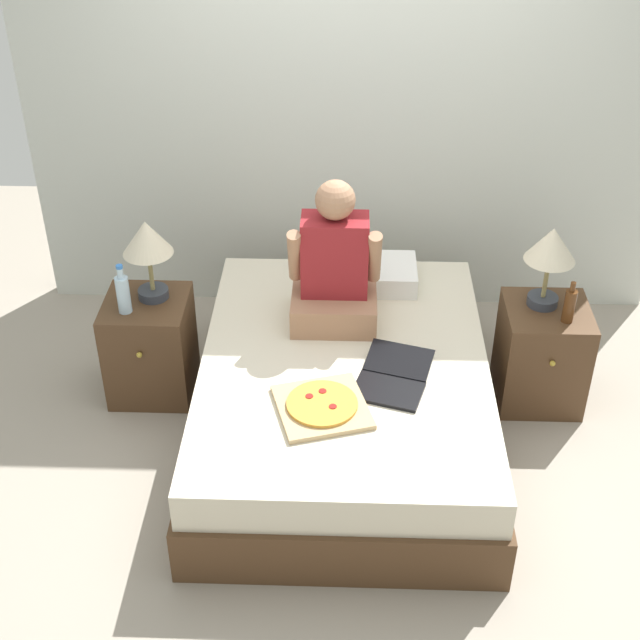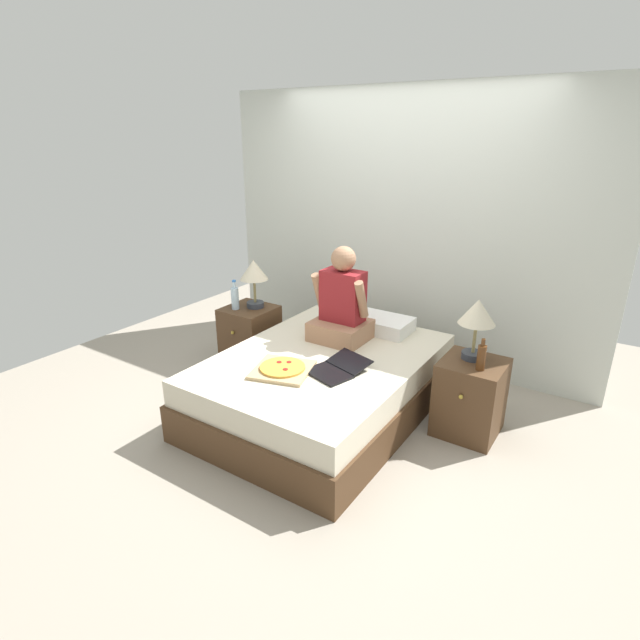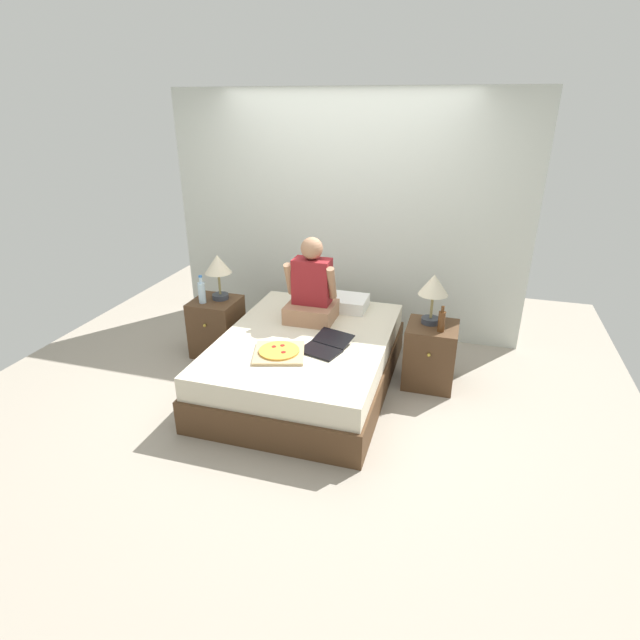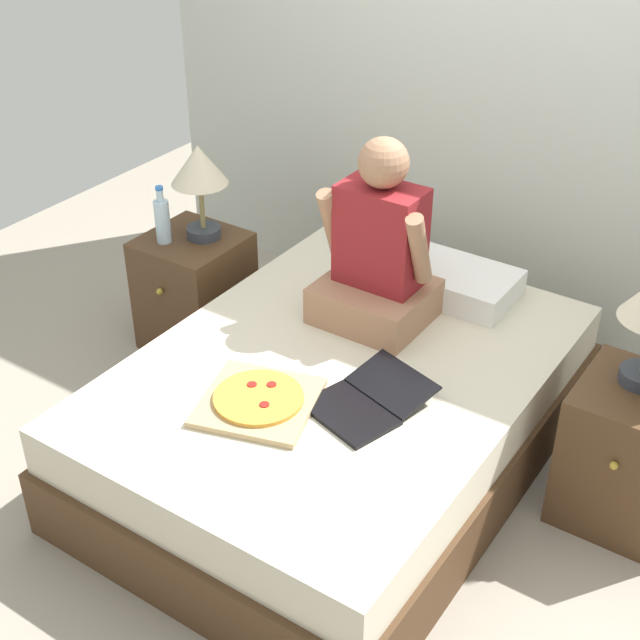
{
  "view_description": "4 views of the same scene",
  "coord_description": "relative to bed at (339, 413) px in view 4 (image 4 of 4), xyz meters",
  "views": [
    {
      "loc": [
        -0.0,
        -3.53,
        3.13
      ],
      "look_at": [
        -0.12,
        -0.08,
        0.77
      ],
      "focal_mm": 50.0,
      "sensor_mm": 36.0,
      "label": 1
    },
    {
      "loc": [
        1.91,
        -2.94,
        2.11
      ],
      "look_at": [
        0.04,
        -0.1,
        0.82
      ],
      "focal_mm": 28.0,
      "sensor_mm": 36.0,
      "label": 2
    },
    {
      "loc": [
        1.25,
        -3.72,
        2.37
      ],
      "look_at": [
        0.13,
        0.02,
        0.65
      ],
      "focal_mm": 28.0,
      "sensor_mm": 36.0,
      "label": 3
    },
    {
      "loc": [
        1.51,
        -2.38,
        2.48
      ],
      "look_at": [
        -0.03,
        -0.09,
        0.72
      ],
      "focal_mm": 50.0,
      "sensor_mm": 36.0,
      "label": 4
    }
  ],
  "objects": [
    {
      "name": "wall_back",
      "position": [
        0.0,
        1.36,
        1.01
      ],
      "size": [
        3.75,
        0.12,
        2.5
      ],
      "primitive_type": "cube",
      "color": "silver",
      "rests_on": "ground"
    },
    {
      "name": "water_bottle",
      "position": [
        -1.14,
        0.26,
        0.44
      ],
      "size": [
        0.07,
        0.07,
        0.28
      ],
      "color": "silver",
      "rests_on": "nightstand_left"
    },
    {
      "name": "laptop",
      "position": [
        0.23,
        -0.19,
        0.27
      ],
      "size": [
        0.42,
        0.49,
        0.07
      ],
      "color": "black",
      "rests_on": "bed"
    },
    {
      "name": "person_seated",
      "position": [
        -0.06,
        0.37,
        0.53
      ],
      "size": [
        0.47,
        0.4,
        0.78
      ],
      "color": "#A37556",
      "rests_on": "bed"
    },
    {
      "name": "nightstand_right",
      "position": [
        1.06,
        0.35,
        0.05
      ],
      "size": [
        0.44,
        0.47,
        0.57
      ],
      "color": "#4C331E",
      "rests_on": "ground"
    },
    {
      "name": "pillow",
      "position": [
        0.13,
        0.72,
        0.31
      ],
      "size": [
        0.52,
        0.34,
        0.12
      ],
      "primitive_type": "cube",
      "color": "white",
      "rests_on": "bed"
    },
    {
      "name": "lamp_on_left_nightstand",
      "position": [
        -1.02,
        0.4,
        0.66
      ],
      "size": [
        0.26,
        0.26,
        0.45
      ],
      "color": "#333842",
      "rests_on": "nightstand_left"
    },
    {
      "name": "bed",
      "position": [
        0.0,
        0.0,
        0.0
      ],
      "size": [
        1.46,
        1.99,
        0.49
      ],
      "color": "#4C331E",
      "rests_on": "ground"
    },
    {
      "name": "pizza_box",
      "position": [
        -0.1,
        -0.39,
        0.27
      ],
      "size": [
        0.5,
        0.5,
        0.05
      ],
      "color": "tan",
      "rests_on": "bed"
    },
    {
      "name": "nightstand_left",
      "position": [
        -1.06,
        0.35,
        0.05
      ],
      "size": [
        0.44,
        0.47,
        0.57
      ],
      "color": "#4C331E",
      "rests_on": "ground"
    },
    {
      "name": "ground_plane",
      "position": [
        0.0,
        0.0,
        -0.24
      ],
      "size": [
        5.75,
        5.75,
        0.0
      ],
      "primitive_type": "plane",
      "color": "#9E9384"
    }
  ]
}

